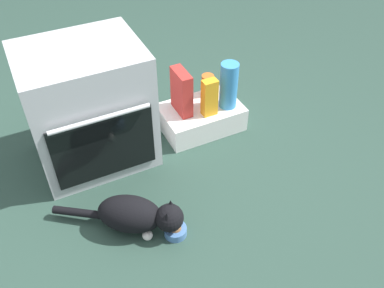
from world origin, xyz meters
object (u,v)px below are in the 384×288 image
cat (136,215)px  water_bottle (229,85)px  pantry_cabinet (201,117)px  food_bowl (175,230)px  sauce_jar (208,85)px  juice_carton (209,98)px  cereal_box (182,92)px  oven (88,108)px

cat → water_bottle: bearing=69.2°
pantry_cabinet → food_bowl: bearing=-125.5°
water_bottle → pantry_cabinet: bearing=160.7°
pantry_cabinet → sauce_jar: (0.10, 0.11, 0.15)m
cat → juice_carton: (0.67, 0.51, 0.17)m
sauce_jar → juice_carton: juice_carton is taller
juice_carton → sauce_jar: bearing=65.0°
sauce_jar → cereal_box: 0.25m
pantry_cabinet → cat: cat is taller
pantry_cabinet → food_bowl: 0.86m
cereal_box → juice_carton: cereal_box is taller
water_bottle → sauce_jar: bearing=108.5°
pantry_cabinet → food_bowl: (-0.50, -0.70, -0.05)m
food_bowl → water_bottle: 0.96m
oven → water_bottle: bearing=-6.5°
oven → cat: oven is taller
water_bottle → cereal_box: bearing=164.6°
pantry_cabinet → cereal_box: size_ratio=1.80×
cat → sauce_jar: (0.76, 0.70, 0.12)m
cereal_box → water_bottle: 0.29m
cat → sauce_jar: bearing=78.6°
oven → water_bottle: 0.85m
sauce_jar → cereal_box: size_ratio=0.50×
oven → sauce_jar: oven is taller
food_bowl → cereal_box: 0.86m
food_bowl → oven: bearing=103.8°
juice_carton → cat: bearing=-142.9°
oven → water_bottle: oven is taller
oven → pantry_cabinet: size_ratio=1.41×
oven → juice_carton: bearing=-9.7°
sauce_jar → juice_carton: (-0.09, -0.19, 0.05)m
pantry_cabinet → sauce_jar: 0.21m
water_bottle → juice_carton: bearing=-170.7°
oven → food_bowl: 0.83m
sauce_jar → food_bowl: bearing=-126.6°
oven → cereal_box: (0.56, -0.02, -0.06)m
oven → cereal_box: oven is taller
oven → cat: bearing=-87.7°
oven → juice_carton: 0.71m
cat → water_bottle: water_bottle is taller
food_bowl → sauce_jar: sauce_jar is taller
sauce_jar → juice_carton: size_ratio=0.58×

